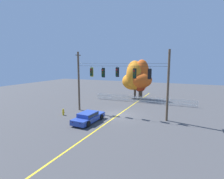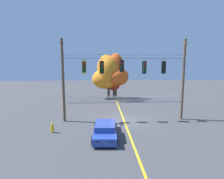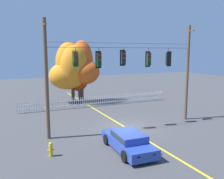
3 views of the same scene
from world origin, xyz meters
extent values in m
plane|color=#424244|center=(0.00, 0.00, 0.00)|extent=(80.00, 80.00, 0.00)
cube|color=gold|center=(0.00, 0.00, 0.00)|extent=(0.16, 36.00, 0.01)
cylinder|color=brown|center=(-5.85, 0.00, 3.97)|extent=(0.25, 0.25, 7.95)
cylinder|color=brown|center=(5.85, 0.00, 3.97)|extent=(0.25, 0.25, 7.95)
cube|color=brown|center=(-5.85, 0.00, 7.50)|extent=(0.10, 1.10, 0.10)
cube|color=brown|center=(5.85, 0.00, 7.50)|extent=(0.10, 1.10, 0.10)
cylinder|color=black|center=(0.00, 0.00, 6.10)|extent=(11.51, 0.02, 0.02)
cylinder|color=black|center=(0.00, -0.25, 6.42)|extent=(11.51, 0.02, 0.02)
cylinder|color=black|center=(-3.85, 0.00, 5.94)|extent=(0.03, 0.03, 0.32)
cube|color=yellow|center=(-3.85, 0.13, 5.28)|extent=(0.43, 0.02, 1.21)
cube|color=#1E3323|center=(-3.85, 0.00, 5.28)|extent=(0.30, 0.24, 0.98)
cylinder|color=red|center=(-3.85, -0.14, 5.61)|extent=(0.20, 0.03, 0.20)
cube|color=#1E3323|center=(-3.85, -0.18, 5.72)|extent=(0.22, 0.12, 0.06)
cylinder|color=#463B09|center=(-3.85, -0.14, 5.28)|extent=(0.20, 0.03, 0.20)
cube|color=#1E3323|center=(-3.85, -0.18, 5.40)|extent=(0.22, 0.12, 0.06)
cylinder|color=#073513|center=(-3.85, -0.14, 4.96)|extent=(0.20, 0.03, 0.20)
cube|color=#1E3323|center=(-3.85, -0.18, 5.07)|extent=(0.22, 0.12, 0.06)
cylinder|color=black|center=(-2.16, 0.00, 5.92)|extent=(0.03, 0.03, 0.36)
cube|color=black|center=(-2.16, 0.13, 5.24)|extent=(0.43, 0.02, 1.22)
cube|color=black|center=(-2.16, 0.00, 5.24)|extent=(0.30, 0.24, 0.99)
cylinder|color=red|center=(-2.16, -0.14, 5.57)|extent=(0.20, 0.03, 0.20)
cube|color=black|center=(-2.16, -0.18, 5.69)|extent=(0.22, 0.12, 0.06)
cylinder|color=#463B09|center=(-2.16, -0.14, 5.24)|extent=(0.20, 0.03, 0.20)
cube|color=black|center=(-2.16, -0.18, 5.36)|extent=(0.22, 0.12, 0.06)
cylinder|color=#073513|center=(-2.16, -0.14, 4.92)|extent=(0.20, 0.03, 0.20)
cube|color=black|center=(-2.16, -0.18, 5.03)|extent=(0.22, 0.12, 0.06)
cylinder|color=black|center=(-0.23, 0.00, 5.96)|extent=(0.03, 0.03, 0.27)
cube|color=black|center=(-0.23, 0.13, 5.35)|extent=(0.43, 0.02, 1.18)
cube|color=black|center=(-0.23, 0.00, 5.35)|extent=(0.30, 0.24, 0.95)
cylinder|color=red|center=(-0.23, -0.14, 5.67)|extent=(0.20, 0.03, 0.20)
cube|color=black|center=(-0.23, -0.18, 5.78)|extent=(0.22, 0.12, 0.06)
cylinder|color=#463B09|center=(-0.23, -0.14, 5.35)|extent=(0.20, 0.03, 0.20)
cube|color=black|center=(-0.23, -0.18, 5.47)|extent=(0.22, 0.12, 0.06)
cylinder|color=#073513|center=(-0.23, -0.14, 5.03)|extent=(0.20, 0.03, 0.20)
cube|color=black|center=(-0.23, -0.18, 5.15)|extent=(0.22, 0.12, 0.06)
cylinder|color=black|center=(1.97, 0.00, 5.91)|extent=(0.03, 0.03, 0.38)
cube|color=black|center=(1.97, 0.13, 5.23)|extent=(0.43, 0.02, 1.21)
cube|color=#1E3323|center=(1.97, 0.00, 5.23)|extent=(0.30, 0.24, 0.98)
cylinder|color=red|center=(1.97, -0.14, 5.56)|extent=(0.20, 0.03, 0.20)
cube|color=#1E3323|center=(1.97, -0.18, 5.67)|extent=(0.22, 0.12, 0.06)
cylinder|color=#463B09|center=(1.97, -0.14, 5.23)|extent=(0.20, 0.03, 0.20)
cube|color=#1E3323|center=(1.97, -0.18, 5.34)|extent=(0.22, 0.12, 0.06)
cylinder|color=#073513|center=(1.97, -0.14, 4.90)|extent=(0.20, 0.03, 0.20)
cube|color=#1E3323|center=(1.97, -0.18, 5.02)|extent=(0.22, 0.12, 0.06)
cylinder|color=black|center=(3.81, 0.00, 5.91)|extent=(0.03, 0.03, 0.38)
cube|color=black|center=(3.81, -0.13, 5.24)|extent=(0.43, 0.02, 1.19)
cube|color=black|center=(3.81, 0.00, 5.24)|extent=(0.30, 0.24, 0.96)
cylinder|color=red|center=(3.81, 0.14, 5.56)|extent=(0.20, 0.03, 0.20)
cube|color=black|center=(3.81, 0.18, 5.67)|extent=(0.22, 0.12, 0.06)
cylinder|color=#463B09|center=(3.81, 0.14, 5.24)|extent=(0.20, 0.03, 0.20)
cube|color=black|center=(3.81, 0.18, 5.35)|extent=(0.22, 0.12, 0.06)
cylinder|color=#073513|center=(3.81, 0.14, 4.92)|extent=(0.20, 0.03, 0.20)
cube|color=black|center=(3.81, 0.18, 5.03)|extent=(0.22, 0.12, 0.06)
cube|color=silver|center=(-7.37, 7.99, 0.55)|extent=(0.06, 0.04, 1.10)
cube|color=silver|center=(-7.15, 7.99, 0.55)|extent=(0.06, 0.04, 1.10)
cube|color=silver|center=(-6.92, 7.99, 0.55)|extent=(0.06, 0.04, 1.10)
cube|color=silver|center=(-6.70, 7.99, 0.55)|extent=(0.06, 0.04, 1.10)
cube|color=silver|center=(-6.48, 7.99, 0.55)|extent=(0.06, 0.04, 1.10)
cube|color=silver|center=(-6.25, 7.99, 0.55)|extent=(0.06, 0.04, 1.10)
cube|color=silver|center=(-6.03, 7.99, 0.55)|extent=(0.06, 0.04, 1.10)
cube|color=silver|center=(-5.80, 7.99, 0.55)|extent=(0.06, 0.04, 1.10)
cube|color=silver|center=(-5.58, 7.99, 0.55)|extent=(0.06, 0.04, 1.10)
cube|color=silver|center=(-5.36, 7.99, 0.55)|extent=(0.06, 0.04, 1.10)
cube|color=silver|center=(-5.13, 7.99, 0.55)|extent=(0.06, 0.04, 1.10)
cube|color=silver|center=(-4.91, 7.99, 0.55)|extent=(0.06, 0.04, 1.10)
cube|color=silver|center=(-4.69, 7.99, 0.55)|extent=(0.06, 0.04, 1.10)
cube|color=silver|center=(-4.46, 7.99, 0.55)|extent=(0.06, 0.04, 1.10)
cube|color=silver|center=(-4.24, 7.99, 0.55)|extent=(0.06, 0.04, 1.10)
cube|color=silver|center=(-4.02, 7.99, 0.55)|extent=(0.06, 0.04, 1.10)
cube|color=silver|center=(-3.79, 7.99, 0.55)|extent=(0.06, 0.04, 1.10)
cube|color=silver|center=(-3.57, 7.99, 0.55)|extent=(0.06, 0.04, 1.10)
cube|color=silver|center=(-3.34, 7.99, 0.55)|extent=(0.06, 0.04, 1.10)
cube|color=silver|center=(-3.12, 7.99, 0.55)|extent=(0.06, 0.04, 1.10)
cube|color=silver|center=(-2.90, 7.99, 0.55)|extent=(0.06, 0.04, 1.10)
cube|color=silver|center=(-2.67, 7.99, 0.55)|extent=(0.06, 0.04, 1.10)
cube|color=silver|center=(-2.45, 7.99, 0.55)|extent=(0.06, 0.04, 1.10)
cube|color=silver|center=(-2.23, 7.99, 0.55)|extent=(0.06, 0.04, 1.10)
cube|color=silver|center=(-2.00, 7.99, 0.55)|extent=(0.06, 0.04, 1.10)
cube|color=silver|center=(-1.78, 7.99, 0.55)|extent=(0.06, 0.04, 1.10)
cube|color=silver|center=(-1.56, 7.99, 0.55)|extent=(0.06, 0.04, 1.10)
cube|color=silver|center=(-1.33, 7.99, 0.55)|extent=(0.06, 0.04, 1.10)
cube|color=silver|center=(-1.11, 7.99, 0.55)|extent=(0.06, 0.04, 1.10)
cube|color=silver|center=(-0.88, 7.99, 0.55)|extent=(0.06, 0.04, 1.10)
cube|color=silver|center=(-0.66, 7.99, 0.55)|extent=(0.06, 0.04, 1.10)
cube|color=silver|center=(-0.44, 7.99, 0.55)|extent=(0.06, 0.04, 1.10)
cube|color=silver|center=(-0.21, 7.99, 0.55)|extent=(0.06, 0.04, 1.10)
cube|color=silver|center=(0.01, 7.99, 0.55)|extent=(0.06, 0.04, 1.10)
cube|color=silver|center=(0.23, 7.99, 0.55)|extent=(0.06, 0.04, 1.10)
cube|color=silver|center=(0.46, 7.99, 0.55)|extent=(0.06, 0.04, 1.10)
cube|color=silver|center=(0.68, 7.99, 0.55)|extent=(0.06, 0.04, 1.10)
cube|color=silver|center=(0.91, 7.99, 0.55)|extent=(0.06, 0.04, 1.10)
cube|color=silver|center=(1.13, 7.99, 0.55)|extent=(0.06, 0.04, 1.10)
cube|color=silver|center=(1.35, 7.99, 0.55)|extent=(0.06, 0.04, 1.10)
cube|color=silver|center=(1.58, 7.99, 0.55)|extent=(0.06, 0.04, 1.10)
cube|color=silver|center=(1.80, 7.99, 0.55)|extent=(0.06, 0.04, 1.10)
cube|color=silver|center=(2.02, 7.99, 0.55)|extent=(0.06, 0.04, 1.10)
cube|color=silver|center=(2.25, 7.99, 0.55)|extent=(0.06, 0.04, 1.10)
cube|color=silver|center=(2.47, 7.99, 0.55)|extent=(0.06, 0.04, 1.10)
cube|color=silver|center=(2.69, 7.99, 0.55)|extent=(0.06, 0.04, 1.10)
cube|color=silver|center=(2.92, 7.99, 0.55)|extent=(0.06, 0.04, 1.10)
cube|color=silver|center=(3.14, 7.99, 0.55)|extent=(0.06, 0.04, 1.10)
cube|color=silver|center=(3.37, 7.99, 0.55)|extent=(0.06, 0.04, 1.10)
cube|color=silver|center=(3.59, 7.99, 0.55)|extent=(0.06, 0.04, 1.10)
cube|color=silver|center=(3.81, 7.99, 0.55)|extent=(0.06, 0.04, 1.10)
cube|color=silver|center=(4.04, 7.99, 0.55)|extent=(0.06, 0.04, 1.10)
cube|color=silver|center=(4.26, 7.99, 0.55)|extent=(0.06, 0.04, 1.10)
cube|color=silver|center=(4.48, 7.99, 0.55)|extent=(0.06, 0.04, 1.10)
cube|color=silver|center=(4.71, 7.99, 0.55)|extent=(0.06, 0.04, 1.10)
cube|color=silver|center=(4.93, 7.99, 0.55)|extent=(0.06, 0.04, 1.10)
cube|color=silver|center=(5.15, 7.99, 0.55)|extent=(0.06, 0.04, 1.10)
cube|color=silver|center=(5.38, 7.99, 0.55)|extent=(0.06, 0.04, 1.10)
cube|color=silver|center=(5.60, 7.99, 0.55)|extent=(0.06, 0.04, 1.10)
cube|color=silver|center=(5.83, 7.99, 0.55)|extent=(0.06, 0.04, 1.10)
cube|color=silver|center=(6.05, 7.99, 0.55)|extent=(0.06, 0.04, 1.10)
cube|color=silver|center=(6.27, 7.99, 0.55)|extent=(0.06, 0.04, 1.10)
cube|color=silver|center=(6.50, 7.99, 0.55)|extent=(0.06, 0.04, 1.10)
cube|color=silver|center=(6.72, 7.99, 0.55)|extent=(0.06, 0.04, 1.10)
cube|color=silver|center=(6.94, 7.99, 0.55)|extent=(0.06, 0.04, 1.10)
cube|color=silver|center=(7.17, 7.99, 0.55)|extent=(0.06, 0.04, 1.10)
cube|color=silver|center=(7.39, 7.99, 0.55)|extent=(0.06, 0.04, 1.10)
cube|color=silver|center=(7.62, 7.99, 0.55)|extent=(0.06, 0.04, 1.10)
cube|color=silver|center=(7.84, 7.99, 0.55)|extent=(0.06, 0.04, 1.10)
cube|color=silver|center=(8.06, 7.99, 0.55)|extent=(0.06, 0.04, 1.10)
cube|color=silver|center=(8.29, 7.99, 0.55)|extent=(0.06, 0.04, 1.10)
cube|color=silver|center=(8.51, 7.99, 0.55)|extent=(0.06, 0.04, 1.10)
cube|color=silver|center=(8.73, 7.99, 0.55)|extent=(0.06, 0.04, 1.10)
cube|color=silver|center=(8.96, 7.99, 0.55)|extent=(0.06, 0.04, 1.10)
cube|color=silver|center=(9.18, 7.99, 0.55)|extent=(0.06, 0.04, 1.10)
cube|color=silver|center=(0.91, 8.02, 0.33)|extent=(16.55, 0.03, 0.08)
cube|color=silver|center=(0.91, 8.02, 0.79)|extent=(16.55, 0.03, 0.08)
cylinder|color=#473828|center=(-1.12, 10.82, 1.13)|extent=(0.38, 0.38, 2.27)
ellipsoid|color=orange|center=(-1.61, 11.28, 3.11)|extent=(4.17, 3.44, 3.15)
ellipsoid|color=orange|center=(-1.06, 10.35, 4.18)|extent=(3.13, 2.65, 4.68)
ellipsoid|color=orange|center=(-1.37, 11.27, 4.63)|extent=(3.02, 2.57, 4.53)
cylinder|color=#473828|center=(-0.27, 10.94, 1.07)|extent=(0.37, 0.37, 2.14)
ellipsoid|color=red|center=(-0.30, 11.26, 3.58)|extent=(2.69, 2.32, 4.71)
ellipsoid|color=red|center=(-0.44, 10.71, 3.73)|extent=(3.38, 2.91, 3.76)
ellipsoid|color=red|center=(-0.14, 11.04, 4.25)|extent=(2.66, 2.54, 3.83)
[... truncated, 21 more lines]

